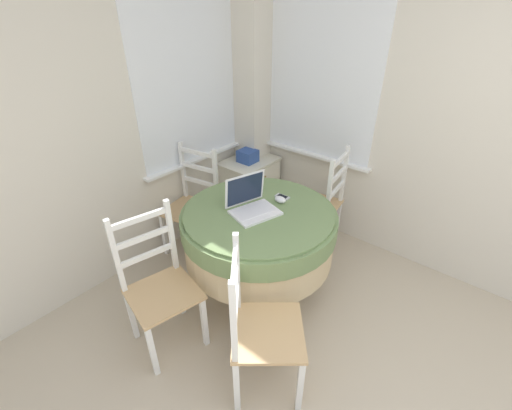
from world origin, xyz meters
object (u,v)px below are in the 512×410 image
computer_mouse (280,200)px  cell_phone (282,197)px  dining_chair_near_right_window (320,204)px  corner_cabinet (250,188)px  dining_chair_near_back_window (193,205)px  dining_chair_left_flank (159,287)px  storage_box (248,156)px  dining_chair_camera_near (260,329)px  round_dining_table (259,231)px  laptop (252,204)px

computer_mouse → cell_phone: computer_mouse is taller
dining_chair_near_right_window → corner_cabinet: bearing=87.6°
dining_chair_near_back_window → dining_chair_left_flank: same height
dining_chair_near_back_window → storage_box: dining_chair_near_back_window is taller
cell_phone → storage_box: bearing=56.5°
dining_chair_near_right_window → dining_chair_camera_near: same height
dining_chair_near_back_window → dining_chair_left_flank: 1.04m
dining_chair_camera_near → dining_chair_near_right_window: bearing=17.4°
computer_mouse → dining_chair_near_back_window: dining_chair_near_back_window is taller
round_dining_table → dining_chair_left_flank: size_ratio=1.15×
round_dining_table → laptop: bearing=130.1°
laptop → dining_chair_left_flank: bearing=168.4°
dining_chair_left_flank → dining_chair_camera_near: bearing=-77.1°
round_dining_table → laptop: size_ratio=2.96×
dining_chair_left_flank → dining_chair_near_right_window: bearing=-9.2°
dining_chair_near_back_window → storage_box: (0.77, -0.00, 0.24)m
cell_phone → dining_chair_near_right_window: (0.55, -0.05, -0.29)m
round_dining_table → computer_mouse: (0.20, -0.05, 0.20)m
cell_phone → storage_box: cell_phone is taller
computer_mouse → cell_phone: size_ratio=0.83×
round_dining_table → corner_cabinet: (0.85, 0.82, -0.26)m
dining_chair_near_back_window → corner_cabinet: dining_chair_near_back_window is taller
dining_chair_near_right_window → corner_cabinet: 0.90m
dining_chair_camera_near → dining_chair_left_flank: bearing=102.9°
laptop → cell_phone: laptop is taller
cell_phone → dining_chair_near_back_window: size_ratio=0.11×
dining_chair_near_right_window → dining_chair_camera_near: 1.51m
laptop → dining_chair_camera_near: size_ratio=0.39×
dining_chair_camera_near → corner_cabinet: dining_chair_camera_near is taller
dining_chair_near_back_window → computer_mouse: bearing=-80.4°
corner_cabinet → dining_chair_left_flank: bearing=-159.0°
laptop → cell_phone: size_ratio=3.42×
dining_chair_near_right_window → dining_chair_camera_near: (-1.44, -0.45, 0.00)m
computer_mouse → cell_phone: 0.08m
cell_phone → dining_chair_near_back_window: dining_chair_near_back_window is taller
round_dining_table → storage_box: bearing=44.8°
round_dining_table → dining_chair_camera_near: bearing=-140.3°
laptop → dining_chair_near_right_window: (0.85, -0.11, -0.34)m
dining_chair_near_back_window → dining_chair_camera_near: same height
round_dining_table → laptop: (-0.03, 0.04, 0.23)m
computer_mouse → dining_chair_near_right_window: (0.62, -0.02, -0.31)m
laptop → cell_phone: bearing=-10.4°
laptop → dining_chair_left_flank: (-0.75, 0.15, -0.34)m
dining_chair_near_back_window → laptop: bearing=-96.2°
round_dining_table → dining_chair_camera_near: dining_chair_camera_near is taller
dining_chair_near_right_window → dining_chair_camera_near: size_ratio=1.00×
dining_chair_near_right_window → corner_cabinet: dining_chair_near_right_window is taller
dining_chair_camera_near → storage_box: dining_chair_camera_near is taller
corner_cabinet → computer_mouse: bearing=-127.0°
storage_box → laptop: bearing=-137.8°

